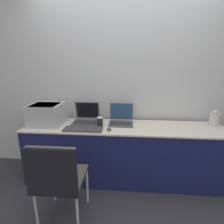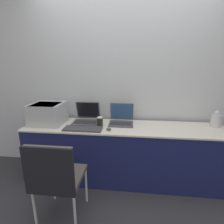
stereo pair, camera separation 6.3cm
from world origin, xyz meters
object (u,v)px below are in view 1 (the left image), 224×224
at_px(external_keyboard, 83,129).
at_px(chair, 57,176).
at_px(metal_pitcher, 214,119).
at_px(laptop_right, 121,119).
at_px(coffee_cup, 100,122).
at_px(printer, 47,113).
at_px(laptop_left, 86,118).
at_px(mouse, 109,129).

relative_size(external_keyboard, chair, 0.53).
xyz_separation_m(metal_pitcher, chair, (-1.75, -0.93, -0.29)).
distance_m(laptop_right, coffee_cup, 0.30).
bearing_deg(metal_pitcher, printer, -177.08).
bearing_deg(laptop_left, printer, -166.88).
xyz_separation_m(laptop_left, external_keyboard, (0.03, -0.30, -0.05)).
bearing_deg(printer, mouse, -12.68).
relative_size(laptop_right, coffee_cup, 2.76).
bearing_deg(external_keyboard, chair, -98.16).
bearing_deg(laptop_right, external_keyboard, -146.73).
height_order(laptop_right, metal_pitcher, laptop_right).
bearing_deg(chair, laptop_right, 59.75).
distance_m(laptop_right, metal_pitcher, 1.21).
height_order(external_keyboard, mouse, mouse).
distance_m(printer, laptop_right, 0.99).
distance_m(laptop_left, coffee_cup, 0.25).
xyz_separation_m(external_keyboard, mouse, (0.32, -0.00, 0.01)).
bearing_deg(metal_pitcher, laptop_left, 179.89).
distance_m(laptop_left, laptop_right, 0.48).
bearing_deg(metal_pitcher, coffee_cup, -174.83).
relative_size(coffee_cup, metal_pitcher, 0.55).
relative_size(laptop_left, external_keyboard, 0.72).
bearing_deg(external_keyboard, laptop_right, 33.27).
height_order(laptop_right, coffee_cup, laptop_right).
xyz_separation_m(printer, mouse, (0.84, -0.19, -0.13)).
bearing_deg(mouse, metal_pitcher, 12.69).
distance_m(printer, coffee_cup, 0.71).
distance_m(coffee_cup, mouse, 0.22).
xyz_separation_m(printer, laptop_left, (0.49, 0.11, -0.09)).
xyz_separation_m(printer, chair, (0.43, -0.82, -0.35)).
relative_size(laptop_right, mouse, 5.51).
distance_m(external_keyboard, mouse, 0.32).
bearing_deg(external_keyboard, mouse, -0.82).
xyz_separation_m(laptop_left, coffee_cup, (0.21, -0.14, 0.00)).
height_order(laptop_left, chair, laptop_left).
xyz_separation_m(printer, external_keyboard, (0.52, -0.19, -0.14)).
relative_size(external_keyboard, mouse, 8.09).
bearing_deg(coffee_cup, laptop_right, 26.40).
bearing_deg(laptop_left, laptop_right, -0.43).
height_order(printer, external_keyboard, printer).
distance_m(printer, laptop_left, 0.51).
relative_size(metal_pitcher, chair, 0.24).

